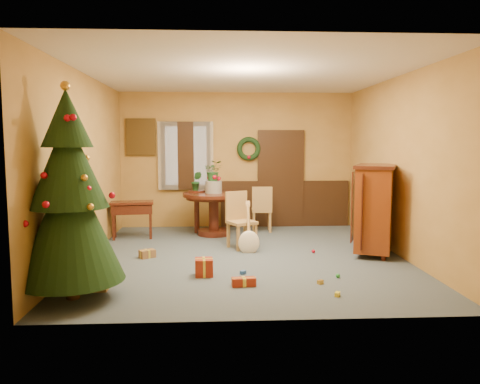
{
  "coord_description": "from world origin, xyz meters",
  "views": [
    {
      "loc": [
        -0.47,
        -7.39,
        1.82
      ],
      "look_at": [
        -0.06,
        0.4,
        1.0
      ],
      "focal_mm": 35.0,
      "sensor_mm": 36.0,
      "label": 1
    }
  ],
  "objects": [
    {
      "name": "toy_d",
      "position": [
        1.15,
        0.17,
        0.03
      ],
      "size": [
        0.06,
        0.06,
        0.06
      ],
      "primitive_type": "sphere",
      "color": "red",
      "rests_on": "floor"
    },
    {
      "name": "gift_d",
      "position": [
        -0.11,
        -1.57,
        0.05
      ],
      "size": [
        0.32,
        0.16,
        0.11
      ],
      "color": "maroon",
      "rests_on": "floor"
    },
    {
      "name": "dining_table",
      "position": [
        -0.51,
        1.81,
        0.59
      ],
      "size": [
        1.22,
        1.22,
        0.84
      ],
      "color": "black",
      "rests_on": "floor"
    },
    {
      "name": "toy_a",
      "position": [
        -0.09,
        -1.03,
        0.03
      ],
      "size": [
        0.09,
        0.09,
        0.05
      ],
      "primitive_type": "cube",
      "rotation": [
        0.0,
        0.0,
        0.73
      ],
      "color": "#2756AA",
      "rests_on": "floor"
    },
    {
      "name": "toy_b",
      "position": [
        1.18,
        -1.28,
        0.03
      ],
      "size": [
        0.06,
        0.06,
        0.06
      ],
      "primitive_type": "sphere",
      "color": "green",
      "rests_on": "floor"
    },
    {
      "name": "gift_c",
      "position": [
        -1.56,
        -0.01,
        0.06
      ],
      "size": [
        0.28,
        0.26,
        0.13
      ],
      "color": "brown",
      "rests_on": "floor"
    },
    {
      "name": "toy_e",
      "position": [
        0.89,
        -1.54,
        0.03
      ],
      "size": [
        0.09,
        0.09,
        0.05
      ],
      "primitive_type": "cube",
      "rotation": [
        0.0,
        0.0,
        0.61
      ],
      "color": "gold",
      "rests_on": "floor"
    },
    {
      "name": "gift_b",
      "position": [
        -0.63,
        -1.08,
        0.12
      ],
      "size": [
        0.25,
        0.25,
        0.24
      ],
      "color": "maroon",
      "rests_on": "floor"
    },
    {
      "name": "guitar",
      "position": [
        0.08,
        0.25,
        0.42
      ],
      "size": [
        0.46,
        0.6,
        0.82
      ],
      "primitive_type": null,
      "rotation": [
        -0.49,
        0.0,
        0.22
      ],
      "color": "#F2E6CA",
      "rests_on": "floor"
    },
    {
      "name": "sideboard",
      "position": [
        2.15,
        0.09,
        0.79
      ],
      "size": [
        1.01,
        1.29,
        1.47
      ],
      "color": "#4F1709",
      "rests_on": "floor"
    },
    {
      "name": "plant_stand",
      "position": [
        -0.85,
        2.03,
        0.54
      ],
      "size": [
        0.34,
        0.34,
        0.87
      ],
      "color": "black",
      "rests_on": "floor"
    },
    {
      "name": "toy_c",
      "position": [
        0.98,
        -2.04,
        0.03
      ],
      "size": [
        0.08,
        0.09,
        0.05
      ],
      "primitive_type": "cube",
      "rotation": [
        0.0,
        0.0,
        1.07
      ],
      "color": "gold",
      "rests_on": "floor"
    },
    {
      "name": "stand_plant",
      "position": [
        -0.85,
        2.03,
        1.06
      ],
      "size": [
        0.22,
        0.18,
        0.38
      ],
      "primitive_type": "imported",
      "rotation": [
        0.0,
        0.0,
        -0.07
      ],
      "color": "#19471E",
      "rests_on": "plant_stand"
    },
    {
      "name": "room_envelope",
      "position": [
        0.21,
        2.7,
        1.12
      ],
      "size": [
        5.5,
        5.5,
        5.5
      ],
      "color": "#394754",
      "rests_on": "ground"
    },
    {
      "name": "centerpiece_plant",
      "position": [
        -0.51,
        1.81,
        1.28
      ],
      "size": [
        0.36,
        0.31,
        0.4
      ],
      "primitive_type": "imported",
      "color": "#1E4C23",
      "rests_on": "urn"
    },
    {
      "name": "chair_near",
      "position": [
        -0.05,
        0.66,
        0.52
      ],
      "size": [
        0.57,
        0.57,
        0.98
      ],
      "color": "olive",
      "rests_on": "floor"
    },
    {
      "name": "writing_desk",
      "position": [
        -2.06,
        1.55,
        0.54
      ],
      "size": [
        0.85,
        0.5,
        0.71
      ],
      "color": "black",
      "rests_on": "floor"
    },
    {
      "name": "chair_far",
      "position": [
        0.48,
        2.07,
        0.51
      ],
      "size": [
        0.43,
        0.43,
        0.94
      ],
      "color": "olive",
      "rests_on": "floor"
    },
    {
      "name": "urn",
      "position": [
        -0.51,
        1.81,
        0.96
      ],
      "size": [
        0.33,
        0.33,
        0.24
      ],
      "primitive_type": "cylinder",
      "color": "slate",
      "rests_on": "dining_table"
    },
    {
      "name": "gift_a",
      "position": [
        -1.98,
        -1.63,
        0.09
      ],
      "size": [
        0.34,
        0.25,
        0.18
      ],
      "color": "brown",
      "rests_on": "floor"
    },
    {
      "name": "christmas_tree",
      "position": [
        -2.15,
        -1.95,
        1.19
      ],
      "size": [
        1.22,
        1.22,
        2.52
      ],
      "color": "#382111",
      "rests_on": "floor"
    }
  ]
}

